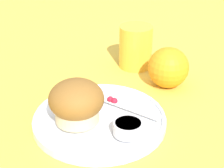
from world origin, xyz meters
TOP-DOWN VIEW (x-y plane):
  - ground_plane at (0.00, 0.00)m, footprint 3.00×3.00m
  - plate at (0.00, 0.01)m, footprint 0.24×0.24m
  - muffin at (-0.02, -0.03)m, footprint 0.10×0.10m
  - cream_ramekin at (0.07, -0.01)m, footprint 0.05×0.05m
  - berry_pair at (-0.00, 0.05)m, footprint 0.02×0.01m
  - butter_knife at (-0.00, 0.06)m, footprint 0.19×0.02m
  - orange_fruit at (0.03, 0.21)m, footprint 0.09×0.09m
  - juice_glass at (-0.08, 0.25)m, footprint 0.08×0.08m

SIDE VIEW (x-z plane):
  - ground_plane at x=0.00m, z-range 0.00..0.00m
  - plate at x=0.00m, z-range 0.00..0.02m
  - butter_knife at x=0.00m, z-range 0.02..0.02m
  - berry_pair at x=0.00m, z-range 0.02..0.03m
  - cream_ramekin at x=0.07m, z-range 0.02..0.04m
  - orange_fruit at x=0.03m, z-range 0.00..0.09m
  - juice_glass at x=-0.08m, z-range 0.00..0.10m
  - muffin at x=-0.02m, z-range 0.02..0.09m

